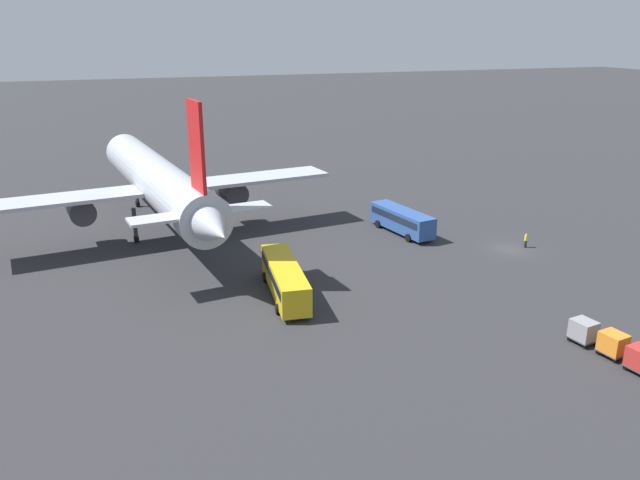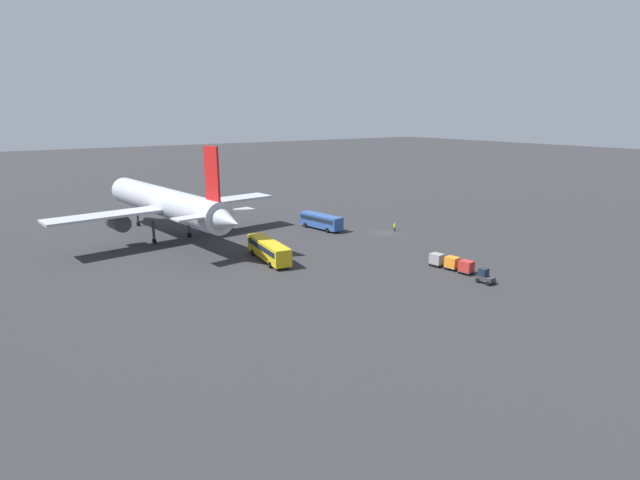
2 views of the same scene
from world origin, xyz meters
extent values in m
plane|color=#2D2D30|center=(0.00, 0.00, 0.00)|extent=(600.00, 600.00, 0.00)
cylinder|color=#B2B7C1|center=(20.59, 38.26, 7.13)|extent=(41.84, 10.34, 5.48)
cone|color=#B2B7C1|center=(42.55, 40.86, 7.13)|extent=(6.60, 5.88, 5.21)
cone|color=#B2B7C1|center=(-1.64, 35.62, 7.13)|extent=(7.66, 5.74, 4.94)
cube|color=#B2B7C1|center=(17.08, 50.21, 6.44)|extent=(7.60, 19.58, 0.44)
cube|color=#B2B7C1|center=(19.98, 25.81, 6.44)|extent=(7.60, 19.58, 0.44)
cube|color=red|center=(2.05, 36.06, 14.26)|extent=(4.16, 0.85, 8.77)
cube|color=#B2B7C1|center=(1.64, 36.01, 7.68)|extent=(4.56, 14.50, 0.28)
cylinder|color=#38383D|center=(18.65, 47.51, 4.72)|extent=(5.30, 3.58, 3.02)
cylinder|color=#38383D|center=(20.88, 28.80, 4.72)|extent=(5.30, 3.58, 3.02)
cylinder|color=#38383D|center=(35.01, 39.97, 2.19)|extent=(0.50, 0.50, 4.39)
cylinder|color=black|center=(35.01, 39.97, 0.45)|extent=(0.95, 0.60, 0.90)
cylinder|color=#38383D|center=(18.11, 41.55, 2.19)|extent=(0.50, 0.50, 4.39)
cylinder|color=black|center=(18.11, 41.55, 0.45)|extent=(0.95, 0.60, 0.90)
cylinder|color=#38383D|center=(18.95, 34.47, 2.19)|extent=(0.50, 0.50, 4.39)
cylinder|color=black|center=(18.95, 34.47, 0.45)|extent=(0.95, 0.60, 0.90)
cube|color=#2D5199|center=(10.20, 9.14, 1.76)|extent=(10.99, 4.28, 2.62)
cube|color=#192333|center=(10.20, 9.14, 2.22)|extent=(10.15, 4.18, 0.84)
cylinder|color=black|center=(13.27, 11.03, 0.50)|extent=(1.03, 0.45, 1.00)
cylinder|color=black|center=(13.70, 8.26, 0.50)|extent=(1.03, 0.45, 1.00)
cylinder|color=black|center=(6.71, 10.02, 0.50)|extent=(1.03, 0.45, 1.00)
cylinder|color=black|center=(7.13, 7.25, 0.50)|extent=(1.03, 0.45, 1.00)
cube|color=gold|center=(-3.71, 29.21, 1.84)|extent=(13.12, 4.33, 2.78)
cube|color=#192333|center=(-3.71, 29.21, 2.32)|extent=(12.10, 4.24, 0.89)
cylinder|color=black|center=(0.43, 30.12, 0.50)|extent=(1.03, 0.42, 1.00)
cylinder|color=black|center=(0.07, 27.29, 0.50)|extent=(1.03, 0.42, 1.00)
cylinder|color=black|center=(-7.49, 31.12, 0.50)|extent=(1.03, 0.42, 1.00)
cylinder|color=black|center=(-7.85, 28.30, 0.50)|extent=(1.03, 0.42, 1.00)
cube|color=#333338|center=(-31.45, 9.14, 0.65)|extent=(2.48, 1.45, 0.70)
cube|color=#192333|center=(-31.03, 9.17, 1.55)|extent=(1.15, 1.24, 1.10)
cylinder|color=black|center=(-30.66, 9.90, 0.30)|extent=(0.61, 0.26, 0.60)
cylinder|color=black|center=(-30.57, 8.50, 0.30)|extent=(0.61, 0.26, 0.60)
cylinder|color=black|center=(-32.33, 9.79, 0.30)|extent=(0.61, 0.26, 0.60)
cylinder|color=black|center=(-32.24, 8.39, 0.30)|extent=(0.61, 0.26, 0.60)
cylinder|color=#1E1E2D|center=(-0.11, -2.21, 0.42)|extent=(0.32, 0.32, 0.85)
cylinder|color=yellow|center=(-0.11, -2.21, 1.18)|extent=(0.38, 0.38, 0.65)
sphere|color=tan|center=(-0.11, -2.21, 1.62)|extent=(0.24, 0.24, 0.24)
cube|color=#38383D|center=(-27.10, 8.12, 0.41)|extent=(2.21, 1.94, 0.10)
cube|color=#B72D28|center=(-27.10, 8.12, 1.26)|extent=(2.11, 1.85, 1.60)
cylinder|color=black|center=(-26.44, 8.86, 0.18)|extent=(0.37, 0.17, 0.36)
cylinder|color=black|center=(-26.26, 7.59, 0.18)|extent=(0.37, 0.17, 0.36)
cylinder|color=black|center=(-27.94, 8.65, 0.18)|extent=(0.37, 0.17, 0.36)
cylinder|color=black|center=(-27.76, 7.38, 0.18)|extent=(0.37, 0.17, 0.36)
cube|color=#38383D|center=(-24.45, 8.29, 0.41)|extent=(2.21, 1.94, 0.10)
cube|color=orange|center=(-24.45, 8.29, 1.26)|extent=(2.11, 1.85, 1.60)
cylinder|color=black|center=(-23.79, 9.03, 0.18)|extent=(0.37, 0.17, 0.36)
cylinder|color=black|center=(-23.61, 7.76, 0.18)|extent=(0.37, 0.17, 0.36)
cylinder|color=black|center=(-25.30, 8.81, 0.18)|extent=(0.37, 0.17, 0.36)
cylinder|color=black|center=(-25.12, 7.55, 0.18)|extent=(0.37, 0.17, 0.36)
cube|color=#38383D|center=(-21.81, 8.86, 0.41)|extent=(2.21, 1.94, 0.10)
cube|color=gray|center=(-21.81, 8.86, 1.26)|extent=(2.11, 1.85, 1.60)
cylinder|color=black|center=(-21.15, 9.60, 0.18)|extent=(0.37, 0.17, 0.36)
cylinder|color=black|center=(-20.97, 8.33, 0.18)|extent=(0.37, 0.17, 0.36)
cylinder|color=black|center=(-22.65, 9.38, 0.18)|extent=(0.37, 0.17, 0.36)
cylinder|color=black|center=(-22.47, 8.12, 0.18)|extent=(0.37, 0.17, 0.36)
camera|label=1|loc=(-57.90, 45.65, 24.90)|focal=35.00mm
camera|label=2|loc=(-73.82, 67.18, 23.77)|focal=28.00mm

